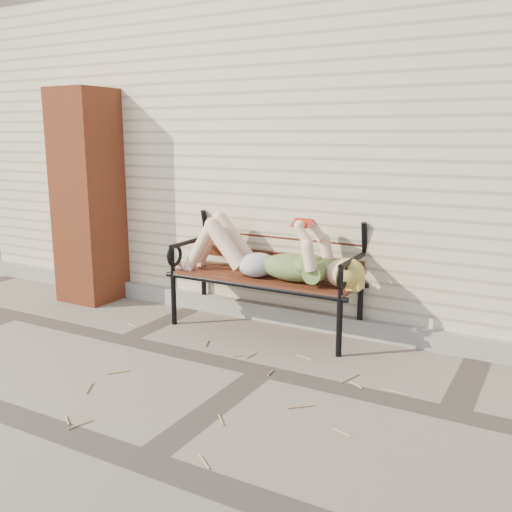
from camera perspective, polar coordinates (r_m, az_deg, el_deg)
The scene contains 7 objects.
ground at distance 3.96m, azimuth 0.73°, elevation -11.45°, with size 80.00×80.00×0.00m, color #77665B.
house_wall at distance 6.44m, azimuth 13.82°, elevation 11.00°, with size 8.00×4.00×3.00m, color beige.
foundation_strip at distance 4.76m, azimuth 6.33°, elevation -6.47°, with size 8.00×0.10×0.15m, color gray.
brick_pillar at distance 5.67m, azimuth -16.43°, elevation 5.69°, with size 0.50×0.50×2.00m, color #9D4223.
garden_bench at distance 4.66m, azimuth 1.39°, elevation 0.04°, with size 1.68×0.67×1.09m.
reading_woman at distance 4.53m, azimuth 0.77°, elevation 0.16°, with size 1.59×0.36×0.50m.
straw_scatter at distance 3.86m, azimuth -5.78°, elevation -12.06°, with size 2.55×1.58×0.01m.
Camera 1 is at (1.72, -3.20, 1.58)m, focal length 40.00 mm.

